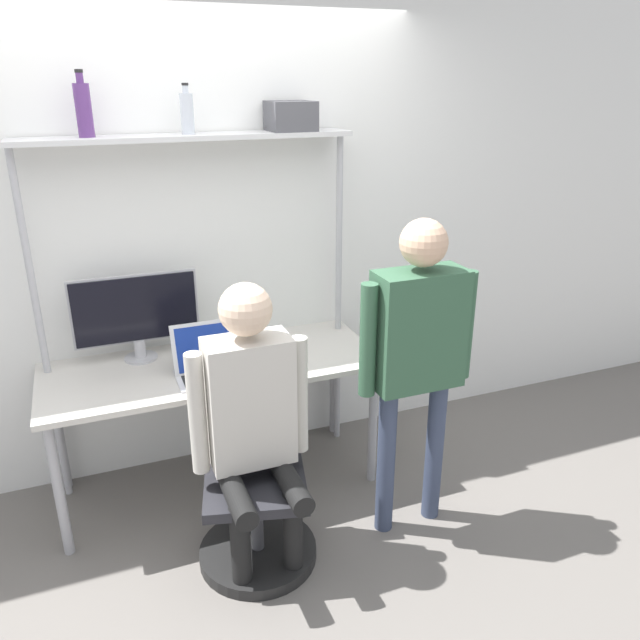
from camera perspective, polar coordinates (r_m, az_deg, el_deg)
ground_plane at (r=3.44m, az=-7.62°, el=-17.79°), size 12.00×12.00×0.00m
wall_back at (r=3.50m, az=-11.71°, el=7.48°), size 8.00×0.06×2.70m
desk at (r=3.38m, az=-9.70°, el=-5.13°), size 1.75×0.69×0.75m
shelf_unit at (r=3.30m, az=-11.49°, el=10.70°), size 1.66×0.24×1.90m
monitor at (r=3.39m, az=-16.48°, el=0.68°), size 0.65×0.17×0.47m
laptop at (r=3.22m, az=-10.04°, el=-3.67°), size 0.36×0.26×0.26m
cell_phone at (r=3.27m, az=-5.47°, el=-4.22°), size 0.07×0.15×0.01m
office_chair at (r=3.09m, az=-5.87°, el=-16.48°), size 0.56×0.56×0.90m
person_seated at (r=2.76m, az=-6.23°, el=-8.21°), size 0.54×0.47×1.38m
person_standing at (r=2.93m, az=8.91°, el=-1.99°), size 0.59×0.22×1.60m
bottle_purple at (r=3.20m, az=-20.80°, el=17.60°), size 0.07×0.07×0.30m
bottle_clear at (r=3.25m, az=-12.10°, el=18.05°), size 0.06×0.06×0.24m
storage_box at (r=3.38m, az=-2.71°, el=18.13°), size 0.23×0.22×0.15m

